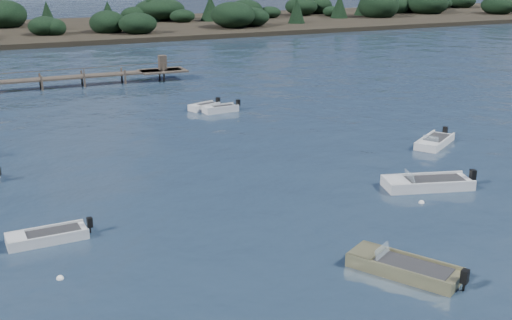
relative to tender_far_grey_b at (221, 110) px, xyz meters
name	(u,v)px	position (x,y,z in m)	size (l,w,h in m)	color
ground	(105,66)	(-4.24, 29.08, -0.17)	(400.00, 400.00, 0.00)	#162435
tender_far_grey_b	(221,110)	(0.00, 0.00, 0.00)	(3.48, 1.49, 1.18)	silver
dinghy_near_olive	(403,270)	(-3.67, -31.35, 0.00)	(3.91, 4.98, 1.25)	#676444
tender_far_white	(204,108)	(-0.99, 1.49, -0.01)	(3.25, 2.03, 1.10)	silver
dinghy_mid_white_b	(434,143)	(10.40, -16.04, -0.02)	(4.47, 3.66, 1.15)	silver
dinghy_mid_white_a	(427,185)	(4.13, -23.10, 0.00)	(5.63, 3.23, 1.29)	silver
dinghy_mid_grey	(47,238)	(-17.26, -21.65, -0.03)	(4.07, 1.59, 1.02)	silver
buoy_b	(421,203)	(2.27, -24.98, -0.17)	(0.32, 0.32, 0.32)	white
buoy_c	(60,279)	(-17.26, -25.84, -0.17)	(0.32, 0.32, 0.32)	white
far_headland	(192,17)	(20.76, 69.08, 1.80)	(190.00, 40.00, 5.80)	black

